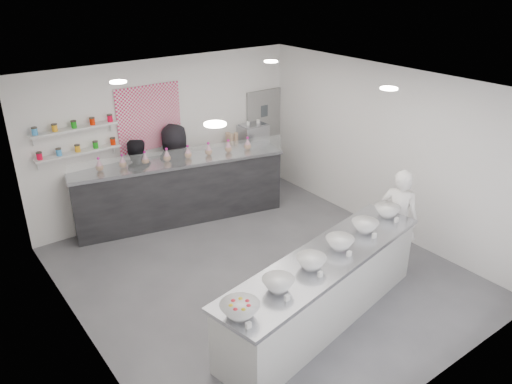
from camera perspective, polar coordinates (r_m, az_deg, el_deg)
floor at (r=8.11m, az=0.67°, el=-9.31°), size 6.00×6.00×0.00m
ceiling at (r=6.90m, az=0.79°, el=11.86°), size 6.00×6.00×0.00m
back_wall at (r=9.77m, az=-10.07°, el=6.19°), size 5.50×0.00×5.50m
left_wall at (r=6.28m, az=-19.76°, el=-5.75°), size 0.00×6.00×6.00m
right_wall at (r=9.19m, az=14.53°, el=4.59°), size 0.00×6.00×6.00m
back_door at (r=11.05m, az=0.86°, el=6.26°), size 0.88×0.04×2.10m
pattern_panel at (r=9.48m, az=-12.09°, el=8.29°), size 1.25×0.03×1.20m
jar_shelf_lower at (r=9.05m, az=-19.69°, el=4.29°), size 1.45×0.22×0.04m
jar_shelf_upper at (r=8.93m, az=-20.07°, el=6.81°), size 1.45×0.22×0.04m
preserve_jars at (r=8.95m, az=-19.90°, el=5.93°), size 1.45×0.10×0.56m
downlight_0 at (r=5.34m, az=-4.70°, el=7.74°), size 0.24×0.24×0.02m
downlight_1 at (r=7.17m, az=14.95°, el=11.37°), size 0.24×0.24×0.02m
downlight_2 at (r=7.60m, az=-15.48°, el=12.03°), size 0.24×0.24×0.02m
downlight_3 at (r=8.99m, az=1.72°, el=14.70°), size 0.24×0.24×0.02m
prep_counter at (r=6.97m, az=7.72°, el=-10.90°), size 3.73×1.50×0.99m
back_bar at (r=9.58m, az=-8.68°, el=0.23°), size 4.03×1.60×1.23m
sneeze_guard at (r=8.98m, az=-8.39°, el=3.95°), size 3.81×0.90×0.34m
espresso_ledge at (r=10.67m, az=-1.74°, el=2.47°), size 1.36×0.43×1.01m
espresso_machine at (r=10.60m, az=-0.33°, el=6.52°), size 0.58×0.40×0.44m
cup_stacks at (r=10.32m, az=-2.77°, el=5.78°), size 0.24×0.24×0.38m
prep_bowls at (r=6.66m, az=8.00°, el=-6.86°), size 3.67×1.18×0.16m
label_cards at (r=6.33m, az=10.55°, el=-9.35°), size 3.31×0.04×0.07m
cookie_bags at (r=9.31m, az=-8.96°, el=4.40°), size 2.89×0.79×0.26m
woman_prep at (r=8.26m, az=15.96°, el=-2.94°), size 0.61×0.72×1.67m
staff_left at (r=9.42m, az=-13.41°, el=0.94°), size 0.97×0.84×1.70m
staff_right at (r=9.71m, az=-9.08°, el=2.45°), size 0.91×0.61×1.83m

